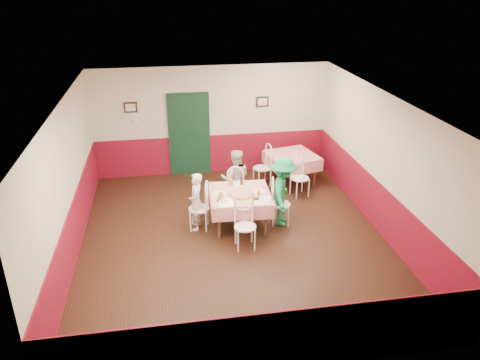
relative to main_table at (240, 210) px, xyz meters
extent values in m
plane|color=black|center=(-0.22, -0.47, -0.38)|extent=(7.00, 7.00, 0.00)
plane|color=white|center=(-0.22, -0.47, 2.42)|extent=(7.00, 7.00, 0.00)
cube|color=beige|center=(-0.22, 3.03, 1.02)|extent=(6.00, 0.10, 2.80)
cube|color=beige|center=(-0.22, -3.97, 1.02)|extent=(6.00, 0.10, 2.80)
cube|color=beige|center=(-3.22, -0.47, 1.02)|extent=(0.10, 7.00, 2.80)
cube|color=beige|center=(2.78, -0.47, 1.02)|extent=(0.10, 7.00, 2.80)
cube|color=maroon|center=(-0.22, 3.02, 0.12)|extent=(6.00, 0.03, 1.00)
cube|color=maroon|center=(-0.22, -3.95, 0.12)|extent=(6.00, 0.03, 1.00)
cube|color=maroon|center=(-3.20, -0.47, 0.12)|extent=(0.03, 7.00, 1.00)
cube|color=maroon|center=(2.77, -0.47, 0.12)|extent=(0.03, 7.00, 1.00)
cube|color=black|center=(-0.82, 2.98, 0.68)|extent=(0.96, 0.06, 2.10)
cube|color=black|center=(-2.22, 2.98, 1.48)|extent=(0.32, 0.03, 0.26)
cube|color=black|center=(1.08, 2.98, 1.48)|extent=(0.32, 0.03, 0.26)
cube|color=white|center=(-2.12, 2.98, 1.12)|extent=(0.10, 0.03, 0.10)
cube|color=red|center=(0.00, 0.00, 0.00)|extent=(1.28, 1.28, 0.77)
cube|color=red|center=(1.63, 1.94, 0.00)|extent=(1.34, 1.34, 0.77)
cylinder|color=#B74723|center=(0.02, -0.07, 0.40)|extent=(0.52, 0.52, 0.03)
cylinder|color=white|center=(-0.42, 0.03, 0.39)|extent=(0.26, 0.26, 0.01)
cylinder|color=white|center=(0.39, -0.01, 0.39)|extent=(0.26, 0.26, 0.01)
cylinder|color=white|center=(0.03, 0.40, 0.39)|extent=(0.26, 0.26, 0.01)
cylinder|color=#BF7219|center=(-0.43, -0.24, 0.46)|extent=(0.09, 0.09, 0.15)
cylinder|color=#BF7219|center=(0.34, -0.22, 0.45)|extent=(0.07, 0.07, 0.12)
cylinder|color=#BF7219|center=(-0.12, 0.41, 0.46)|extent=(0.08, 0.08, 0.14)
cylinder|color=#381C0A|center=(0.10, 0.37, 0.49)|extent=(0.06, 0.06, 0.21)
cylinder|color=silver|center=(-0.43, -0.38, 0.43)|extent=(0.04, 0.04, 0.09)
cylinder|color=silver|center=(-0.36, -0.42, 0.43)|extent=(0.04, 0.04, 0.09)
cylinder|color=#B23319|center=(-0.50, -0.32, 0.43)|extent=(0.04, 0.04, 0.09)
cube|color=white|center=(-0.35, -0.39, 0.39)|extent=(0.33, 0.43, 0.00)
cube|color=white|center=(0.39, -0.39, 0.39)|extent=(0.39, 0.46, 0.00)
cube|color=black|center=(0.27, -0.33, 0.40)|extent=(0.11, 0.10, 0.02)
imported|color=gray|center=(-0.90, 0.05, 0.24)|extent=(0.37, 0.49, 1.23)
imported|color=gray|center=(0.05, 0.90, 0.30)|extent=(0.72, 0.60, 1.36)
imported|color=gray|center=(0.90, -0.05, 0.36)|extent=(0.81, 1.07, 1.48)
camera|label=1|loc=(-1.42, -8.48, 4.52)|focal=35.00mm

